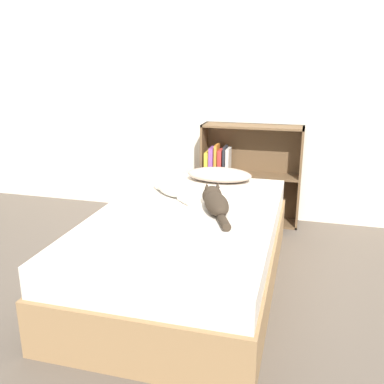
{
  "coord_description": "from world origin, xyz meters",
  "views": [
    {
      "loc": [
        0.75,
        -2.61,
        1.51
      ],
      "look_at": [
        0.0,
        0.15,
        0.62
      ],
      "focal_mm": 40.0,
      "sensor_mm": 36.0,
      "label": 1
    }
  ],
  "objects": [
    {
      "name": "wall_back",
      "position": [
        0.0,
        1.47,
        1.25
      ],
      "size": [
        8.0,
        0.06,
        2.5
      ],
      "color": "silver",
      "rests_on": "ground_plane"
    },
    {
      "name": "pillow",
      "position": [
        0.06,
        0.83,
        0.57
      ],
      "size": [
        0.55,
        0.32,
        0.11
      ],
      "color": "#B29E8E",
      "rests_on": "bed"
    },
    {
      "name": "cat_light",
      "position": [
        -0.24,
        0.36,
        0.58
      ],
      "size": [
        0.42,
        0.41,
        0.14
      ],
      "rotation": [
        0.0,
        0.0,
        2.38
      ],
      "color": "white",
      "rests_on": "bed"
    },
    {
      "name": "cat_dark",
      "position": [
        0.19,
        0.08,
        0.58
      ],
      "size": [
        0.3,
        0.54,
        0.16
      ],
      "rotation": [
        0.0,
        0.0,
        1.97
      ],
      "color": "#33281E",
      "rests_on": "bed"
    },
    {
      "name": "bed",
      "position": [
        0.0,
        0.0,
        0.26
      ],
      "size": [
        1.22,
        2.03,
        0.52
      ],
      "color": "#99754C",
      "rests_on": "ground_plane"
    },
    {
      "name": "ground_plane",
      "position": [
        0.0,
        0.0,
        0.0
      ],
      "size": [
        8.0,
        8.0,
        0.0
      ],
      "primitive_type": "plane",
      "color": "brown"
    },
    {
      "name": "bookshelf",
      "position": [
        0.22,
        1.34,
        0.49
      ],
      "size": [
        0.93,
        0.26,
        0.93
      ],
      "color": "brown",
      "rests_on": "ground_plane"
    }
  ]
}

